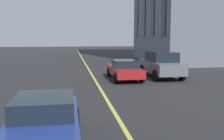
% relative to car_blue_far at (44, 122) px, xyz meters
% --- Properties ---
extents(lane_centre_line, '(80.00, 0.16, 0.01)m').
position_rel_car_blue_far_xyz_m(lane_centre_line, '(9.48, -2.41, -0.70)').
color(lane_centre_line, '#D8C64C').
rests_on(lane_centre_line, ground_plane).
extents(car_blue_far, '(4.40, 1.95, 1.37)m').
position_rel_car_blue_far_xyz_m(car_blue_far, '(0.00, 0.00, 0.00)').
color(car_blue_far, navy).
rests_on(car_blue_far, ground_plane).
extents(car_grey_oncoming, '(4.70, 2.14, 1.88)m').
position_rel_car_blue_far_xyz_m(car_grey_oncoming, '(10.86, -7.31, 0.27)').
color(car_grey_oncoming, slate).
rests_on(car_grey_oncoming, ground_plane).
extents(car_red_near, '(4.40, 1.95, 1.37)m').
position_rel_car_blue_far_xyz_m(car_red_near, '(10.38, -4.46, 0.00)').
color(car_red_near, '#B21E1E').
rests_on(car_red_near, ground_plane).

